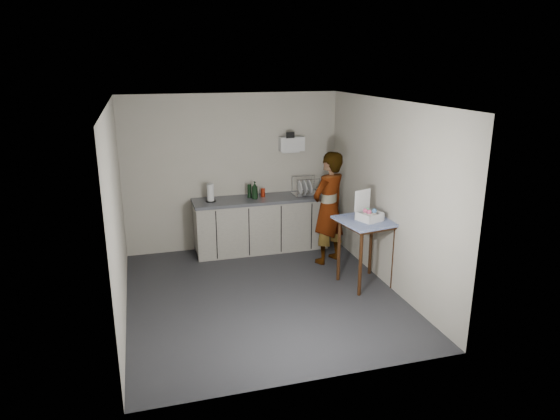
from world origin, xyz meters
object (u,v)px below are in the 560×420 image
object	(u,v)px
standing_man	(329,208)
bakery_box	(369,214)
soap_bottle	(255,190)
side_table	(367,228)
soda_can	(263,193)
paper_towel	(210,193)
dark_bottle	(249,191)
dish_rack	(305,191)
kitchen_counter	(261,225)

from	to	relation	value
standing_man	bakery_box	xyz separation A→B (m)	(0.21, -0.97, 0.17)
standing_man	soap_bottle	xyz separation A→B (m)	(-1.00, 0.77, 0.17)
side_table	soda_can	xyz separation A→B (m)	(-1.05, 1.81, 0.13)
soap_bottle	paper_towel	size ratio (longest dim) A/B	1.00
soap_bottle	dark_bottle	bearing A→B (deg)	126.48
soda_can	paper_towel	bearing A→B (deg)	-176.21
bakery_box	side_table	bearing A→B (deg)	65.79
dark_bottle	paper_towel	bearing A→B (deg)	-174.70
soda_can	dish_rack	world-z (taller)	dish_rack
paper_towel	standing_man	bearing A→B (deg)	-25.08
bakery_box	dish_rack	bearing A→B (deg)	80.38
standing_man	kitchen_counter	bearing A→B (deg)	-70.84
standing_man	dish_rack	bearing A→B (deg)	-110.69
dark_bottle	kitchen_counter	bearing A→B (deg)	-20.17
side_table	dish_rack	distance (m)	1.78
soda_can	bakery_box	distance (m)	2.11
soda_can	dish_rack	distance (m)	0.73
side_table	standing_man	bearing A→B (deg)	93.40
kitchen_counter	paper_towel	xyz separation A→B (m)	(-0.83, 0.00, 0.62)
soap_bottle	kitchen_counter	bearing A→B (deg)	15.62
side_table	standing_man	size ratio (longest dim) A/B	0.55
dark_bottle	paper_towel	world-z (taller)	paper_towel
bakery_box	soap_bottle	bearing A→B (deg)	104.70
kitchen_counter	soap_bottle	size ratio (longest dim) A/B	7.73
kitchen_counter	paper_towel	distance (m)	1.04
paper_towel	dish_rack	xyz separation A→B (m)	(1.61, -0.01, -0.07)
standing_man	dark_bottle	size ratio (longest dim) A/B	7.75
dark_bottle	bakery_box	distance (m)	2.24
soda_can	bakery_box	bearing A→B (deg)	-60.38
kitchen_counter	side_table	bearing A→B (deg)	-57.84
paper_towel	dish_rack	bearing A→B (deg)	-0.33
soda_can	paper_towel	world-z (taller)	paper_towel
soap_bottle	side_table	bearing A→B (deg)	-54.96
soda_can	dish_rack	size ratio (longest dim) A/B	0.32
kitchen_counter	soda_can	size ratio (longest dim) A/B	15.91
dish_rack	paper_towel	bearing A→B (deg)	179.67
standing_man	paper_towel	size ratio (longest dim) A/B	6.12
dish_rack	dark_bottle	bearing A→B (deg)	175.80
soap_bottle	soda_can	distance (m)	0.20
standing_man	paper_towel	bearing A→B (deg)	-53.96
paper_towel	dish_rack	distance (m)	1.61
side_table	dark_bottle	world-z (taller)	dark_bottle
soda_can	dark_bottle	distance (m)	0.23
side_table	dish_rack	bearing A→B (deg)	91.48
side_table	soap_bottle	bearing A→B (deg)	116.02
soap_bottle	bakery_box	distance (m)	2.12
dish_rack	soap_bottle	bearing A→B (deg)	-178.43
dark_bottle	dish_rack	xyz separation A→B (m)	(0.95, -0.07, -0.04)
side_table	bakery_box	xyz separation A→B (m)	(-0.00, -0.02, 0.22)
dark_bottle	paper_towel	xyz separation A→B (m)	(-0.65, -0.06, 0.02)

